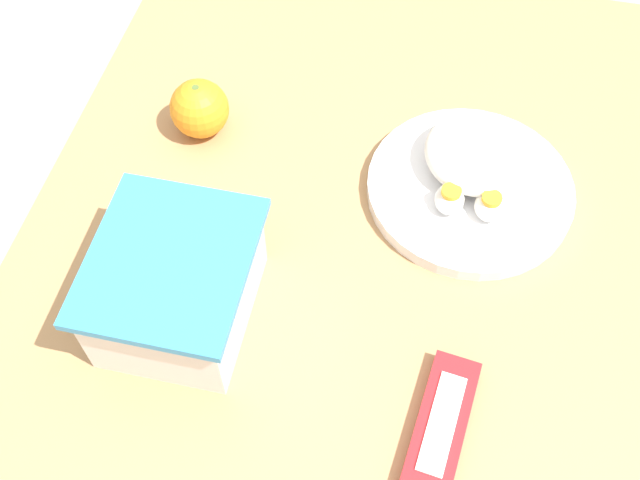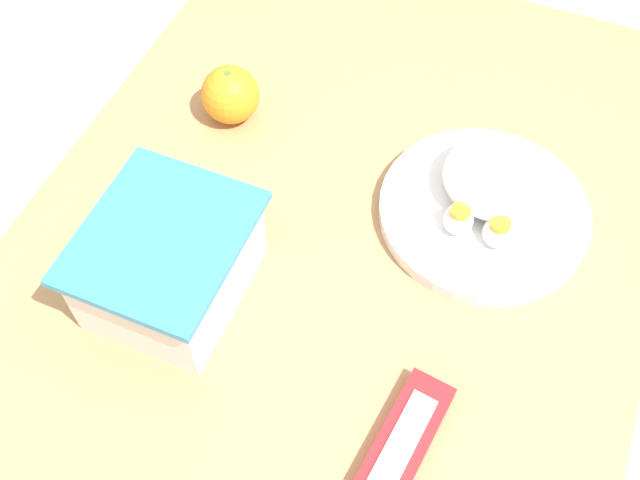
{
  "view_description": "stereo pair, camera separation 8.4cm",
  "coord_description": "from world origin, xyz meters",
  "px_view_note": "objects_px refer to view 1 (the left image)",
  "views": [
    {
      "loc": [
        -0.52,
        -0.09,
        1.49
      ],
      "look_at": [
        -0.07,
        0.01,
        0.79
      ],
      "focal_mm": 42.0,
      "sensor_mm": 36.0,
      "label": 1
    },
    {
      "loc": [
        -0.5,
        -0.17,
        1.49
      ],
      "look_at": [
        -0.07,
        0.01,
        0.79
      ],
      "focal_mm": 42.0,
      "sensor_mm": 36.0,
      "label": 2
    }
  ],
  "objects_px": {
    "candy_bar": "(441,426)",
    "orange_fruit": "(199,109)",
    "food_container": "(178,289)",
    "rice_plate": "(473,175)"
  },
  "relations": [
    {
      "from": "food_container",
      "to": "rice_plate",
      "type": "xyz_separation_m",
      "value": [
        0.24,
        -0.29,
        -0.02
      ]
    },
    {
      "from": "food_container",
      "to": "orange_fruit",
      "type": "bearing_deg",
      "value": 12.89
    },
    {
      "from": "candy_bar",
      "to": "orange_fruit",
      "type": "bearing_deg",
      "value": 46.36
    },
    {
      "from": "food_container",
      "to": "candy_bar",
      "type": "xyz_separation_m",
      "value": [
        -0.07,
        -0.29,
        -0.04
      ]
    },
    {
      "from": "orange_fruit",
      "to": "rice_plate",
      "type": "height_order",
      "value": "orange_fruit"
    },
    {
      "from": "rice_plate",
      "to": "candy_bar",
      "type": "bearing_deg",
      "value": -179.44
    },
    {
      "from": "food_container",
      "to": "candy_bar",
      "type": "distance_m",
      "value": 0.3
    },
    {
      "from": "orange_fruit",
      "to": "candy_bar",
      "type": "distance_m",
      "value": 0.48
    },
    {
      "from": "food_container",
      "to": "candy_bar",
      "type": "height_order",
      "value": "food_container"
    },
    {
      "from": "food_container",
      "to": "rice_plate",
      "type": "distance_m",
      "value": 0.37
    }
  ]
}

